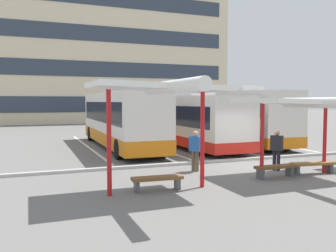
% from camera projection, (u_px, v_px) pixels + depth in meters
% --- Properties ---
extents(ground_plane, '(160.00, 160.00, 0.00)m').
position_uv_depth(ground_plane, '(257.00, 166.00, 15.52)').
color(ground_plane, slate).
extents(terminal_building, '(35.82, 10.36, 20.46)m').
position_uv_depth(terminal_building, '(97.00, 58.00, 50.32)').
color(terminal_building, beige).
rests_on(terminal_building, ground).
extents(coach_bus_0, '(2.61, 12.14, 3.67)m').
position_uv_depth(coach_bus_0, '(120.00, 119.00, 21.83)').
color(coach_bus_0, silver).
rests_on(coach_bus_0, ground).
extents(coach_bus_1, '(2.76, 12.34, 3.44)m').
position_uv_depth(coach_bus_1, '(184.00, 120.00, 22.86)').
color(coach_bus_1, silver).
rests_on(coach_bus_1, ground).
extents(coach_bus_2, '(3.01, 12.00, 3.77)m').
position_uv_depth(coach_bus_2, '(233.00, 116.00, 24.56)').
color(coach_bus_2, silver).
rests_on(coach_bus_2, ground).
extents(lane_stripe_0, '(0.16, 14.00, 0.01)m').
position_uv_depth(lane_stripe_0, '(88.00, 147.00, 22.21)').
color(lane_stripe_0, white).
rests_on(lane_stripe_0, ground).
extents(lane_stripe_1, '(0.16, 14.00, 0.01)m').
position_uv_depth(lane_stripe_1, '(147.00, 144.00, 23.60)').
color(lane_stripe_1, white).
rests_on(lane_stripe_1, ground).
extents(lane_stripe_2, '(0.16, 14.00, 0.01)m').
position_uv_depth(lane_stripe_2, '(200.00, 142.00, 24.99)').
color(lane_stripe_2, white).
rests_on(lane_stripe_2, ground).
extents(lane_stripe_3, '(0.16, 14.00, 0.01)m').
position_uv_depth(lane_stripe_3, '(247.00, 140.00, 26.38)').
color(lane_stripe_3, white).
rests_on(lane_stripe_3, ground).
extents(waiting_shelter_0, '(4.06, 4.45, 3.38)m').
position_uv_depth(waiting_shelter_0, '(161.00, 90.00, 10.79)').
color(waiting_shelter_0, red).
rests_on(waiting_shelter_0, ground).
extents(bench_0, '(1.65, 0.52, 0.45)m').
position_uv_depth(bench_0, '(157.00, 180.00, 11.29)').
color(bench_0, brown).
rests_on(bench_0, ground).
extents(waiting_shelter_1, '(3.92, 4.84, 2.93)m').
position_uv_depth(waiting_shelter_1, '(301.00, 104.00, 13.18)').
color(waiting_shelter_1, red).
rests_on(waiting_shelter_1, ground).
extents(bench_1, '(1.59, 0.43, 0.45)m').
position_uv_depth(bench_1, '(275.00, 169.00, 13.23)').
color(bench_1, brown).
rests_on(bench_1, ground).
extents(bench_2, '(1.82, 0.61, 0.45)m').
position_uv_depth(bench_2, '(313.00, 165.00, 13.92)').
color(bench_2, brown).
rests_on(bench_2, ground).
extents(platform_kerb, '(44.00, 0.24, 0.12)m').
position_uv_depth(platform_kerb, '(238.00, 160.00, 16.94)').
color(platform_kerb, '#ADADA8').
rests_on(platform_kerb, ground).
extents(waiting_passenger_1, '(0.45, 0.52, 1.64)m').
position_uv_depth(waiting_passenger_1, '(277.00, 147.00, 14.58)').
color(waiting_passenger_1, black).
rests_on(waiting_passenger_1, ground).
extents(waiting_passenger_2, '(0.47, 0.50, 1.62)m').
position_uv_depth(waiting_passenger_2, '(195.00, 148.00, 14.41)').
color(waiting_passenger_2, brown).
rests_on(waiting_passenger_2, ground).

